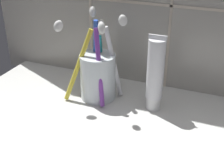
{
  "coord_description": "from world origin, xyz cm",
  "views": [
    {
      "loc": [
        14.15,
        -42.97,
        34.99
      ],
      "look_at": [
        -4.78,
        3.52,
        8.64
      ],
      "focal_mm": 50.0,
      "sensor_mm": 36.0,
      "label": 1
    }
  ],
  "objects": [
    {
      "name": "toothpaste_tube",
      "position": [
        1.82,
        8.8,
        9.53
      ],
      "size": [
        3.38,
        3.22,
        15.14
      ],
      "color": "white",
      "rests_on": "sink_counter"
    },
    {
      "name": "toothbrush_cup",
      "position": [
        -10.07,
        8.84,
        7.52
      ],
      "size": [
        12.91,
        11.28,
        18.42
      ],
      "color": "silver",
      "rests_on": "sink_counter"
    },
    {
      "name": "sink_counter",
      "position": [
        0.0,
        0.0,
        1.0
      ],
      "size": [
        71.6,
        38.6,
        2.0
      ],
      "primitive_type": "cube",
      "color": "silver",
      "rests_on": "ground"
    }
  ]
}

